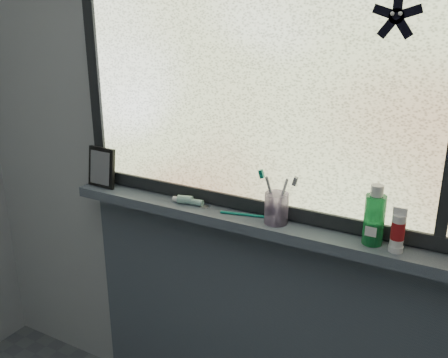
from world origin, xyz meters
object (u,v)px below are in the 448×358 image
object	(u,v)px
toothbrush_cup	(276,208)
mouthwash_bottle	(375,215)
vanity_mirror	(102,167)
cream_tube	(398,228)

from	to	relation	value
toothbrush_cup	mouthwash_bottle	size ratio (longest dim) A/B	0.67
vanity_mirror	toothbrush_cup	world-z (taller)	vanity_mirror
mouthwash_bottle	toothbrush_cup	bearing A→B (deg)	-179.73
vanity_mirror	toothbrush_cup	bearing A→B (deg)	2.31
toothbrush_cup	cream_tube	size ratio (longest dim) A/B	1.06
vanity_mirror	cream_tube	world-z (taller)	vanity_mirror
vanity_mirror	mouthwash_bottle	size ratio (longest dim) A/B	1.03
vanity_mirror	mouthwash_bottle	bearing A→B (deg)	2.22
vanity_mirror	cream_tube	distance (m)	1.21
cream_tube	mouthwash_bottle	bearing A→B (deg)	165.99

